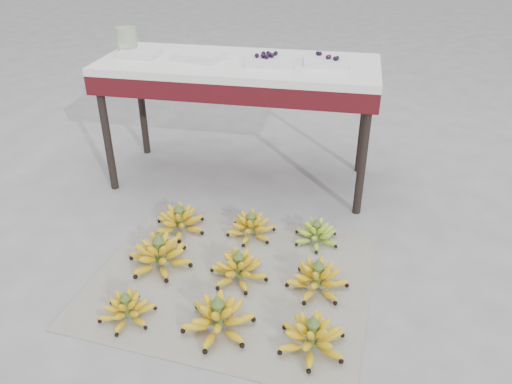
% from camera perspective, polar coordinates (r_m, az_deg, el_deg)
% --- Properties ---
extents(ground, '(60.00, 60.00, 0.00)m').
position_cam_1_polar(ground, '(2.33, -4.00, -10.21)').
color(ground, slate).
rests_on(ground, ground).
extents(newspaper_mat, '(1.34, 1.16, 0.01)m').
position_cam_1_polar(newspaper_mat, '(2.34, -2.71, -9.81)').
color(newspaper_mat, silver).
rests_on(newspaper_mat, ground).
extents(bunch_front_left, '(0.27, 0.27, 0.14)m').
position_cam_1_polar(bunch_front_left, '(2.18, -14.53, -12.81)').
color(bunch_front_left, yellow).
rests_on(bunch_front_left, newspaper_mat).
extents(bunch_front_center, '(0.38, 0.38, 0.18)m').
position_cam_1_polar(bunch_front_center, '(2.06, -4.33, -14.14)').
color(bunch_front_center, yellow).
rests_on(bunch_front_center, newspaper_mat).
extents(bunch_front_right, '(0.32, 0.32, 0.17)m').
position_cam_1_polar(bunch_front_right, '(2.00, 6.45, -16.11)').
color(bunch_front_right, yellow).
rests_on(bunch_front_right, newspaper_mat).
extents(bunch_mid_left, '(0.34, 0.34, 0.19)m').
position_cam_1_polar(bunch_mid_left, '(2.42, -10.93, -7.04)').
color(bunch_mid_left, yellow).
rests_on(bunch_mid_left, newspaper_mat).
extents(bunch_mid_center, '(0.33, 0.33, 0.16)m').
position_cam_1_polar(bunch_mid_center, '(2.30, -2.00, -8.74)').
color(bunch_mid_center, yellow).
rests_on(bunch_mid_center, newspaper_mat).
extents(bunch_mid_right, '(0.29, 0.29, 0.17)m').
position_cam_1_polar(bunch_mid_right, '(2.26, 7.03, -9.81)').
color(bunch_mid_right, yellow).
rests_on(bunch_mid_right, newspaper_mat).
extents(bunch_back_left, '(0.34, 0.34, 0.17)m').
position_cam_1_polar(bunch_back_left, '(2.65, -8.71, -3.29)').
color(bunch_back_left, yellow).
rests_on(bunch_back_left, newspaper_mat).
extents(bunch_back_center, '(0.30, 0.30, 0.15)m').
position_cam_1_polar(bunch_back_center, '(2.59, -0.57, -3.98)').
color(bunch_back_center, yellow).
rests_on(bunch_back_center, newspaper_mat).
extents(bunch_back_right, '(0.26, 0.26, 0.14)m').
position_cam_1_polar(bunch_back_right, '(2.56, 6.89, -4.76)').
color(bunch_back_right, '#83BC23').
rests_on(bunch_back_right, newspaper_mat).
extents(vendor_table, '(1.56, 0.62, 0.75)m').
position_cam_1_polar(vendor_table, '(2.90, -2.00, 13.12)').
color(vendor_table, black).
rests_on(vendor_table, ground).
extents(tray_far_left, '(0.23, 0.17, 0.04)m').
position_cam_1_polar(tray_far_left, '(3.03, -13.13, 15.17)').
color(tray_far_left, silver).
rests_on(tray_far_left, vendor_table).
extents(tray_left, '(0.29, 0.24, 0.04)m').
position_cam_1_polar(tray_left, '(2.91, -6.44, 15.16)').
color(tray_left, silver).
rests_on(tray_left, vendor_table).
extents(tray_right, '(0.27, 0.21, 0.07)m').
position_cam_1_polar(tray_right, '(2.80, 1.60, 14.83)').
color(tray_right, silver).
rests_on(tray_right, vendor_table).
extents(tray_far_right, '(0.26, 0.20, 0.06)m').
position_cam_1_polar(tray_far_right, '(2.82, 7.97, 14.59)').
color(tray_far_right, silver).
rests_on(tray_far_right, vendor_table).
extents(glass_jar, '(0.15, 0.15, 0.15)m').
position_cam_1_polar(glass_jar, '(3.11, -14.52, 16.42)').
color(glass_jar, beige).
rests_on(glass_jar, vendor_table).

